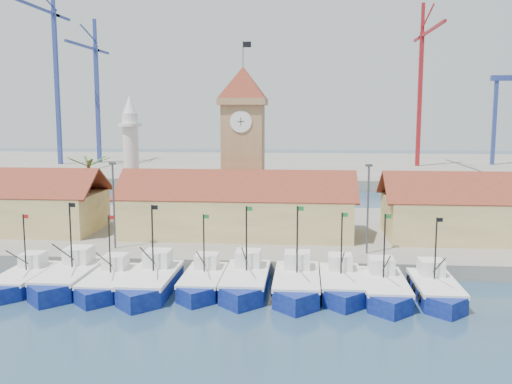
# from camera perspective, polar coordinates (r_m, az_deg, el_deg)

# --- Properties ---
(ground) EXTENTS (400.00, 400.00, 0.00)m
(ground) POSITION_cam_1_polar(r_m,az_deg,el_deg) (48.00, -4.64, -10.99)
(ground) COLOR navy
(ground) RESTS_ON ground
(quay) EXTENTS (140.00, 32.00, 1.50)m
(quay) POSITION_cam_1_polar(r_m,az_deg,el_deg) (70.76, -1.43, -4.15)
(quay) COLOR gray
(quay) RESTS_ON ground
(terminal) EXTENTS (240.00, 80.00, 2.00)m
(terminal) POSITION_cam_1_polar(r_m,az_deg,el_deg) (155.64, 2.06, 2.55)
(terminal) COLOR gray
(terminal) RESTS_ON ground
(boat_0) EXTENTS (3.36, 9.19, 6.96)m
(boat_0) POSITION_cam_1_polar(r_m,az_deg,el_deg) (55.34, -22.35, -8.22)
(boat_0) COLOR navy
(boat_0) RESTS_ON ground
(boat_1) EXTENTS (3.88, 10.64, 8.05)m
(boat_1) POSITION_cam_1_polar(r_m,az_deg,el_deg) (53.91, -18.28, -8.32)
(boat_1) COLOR navy
(boat_1) RESTS_ON ground
(boat_2) EXTENTS (3.40, 9.32, 7.05)m
(boat_2) POSITION_cam_1_polar(r_m,az_deg,el_deg) (52.04, -14.62, -8.88)
(boat_2) COLOR navy
(boat_2) RESTS_ON ground
(boat_3) EXTENTS (3.88, 10.62, 8.04)m
(boat_3) POSITION_cam_1_polar(r_m,az_deg,el_deg) (50.93, -10.49, -9.00)
(boat_3) COLOR navy
(boat_3) RESTS_ON ground
(boat_4) EXTENTS (3.41, 9.34, 7.07)m
(boat_4) POSITION_cam_1_polar(r_m,az_deg,el_deg) (50.87, -5.36, -9.03)
(boat_4) COLOR navy
(boat_4) RESTS_ON ground
(boat_5) EXTENTS (3.80, 10.40, 7.87)m
(boat_5) POSITION_cam_1_polar(r_m,az_deg,el_deg) (50.37, -1.07, -9.08)
(boat_5) COLOR navy
(boat_5) RESTS_ON ground
(boat_6) EXTENTS (3.87, 10.61, 8.03)m
(boat_6) POSITION_cam_1_polar(r_m,az_deg,el_deg) (49.70, 4.09, -9.31)
(boat_6) COLOR navy
(boat_6) RESTS_ON ground
(boat_7) EXTENTS (3.57, 9.79, 7.41)m
(boat_7) POSITION_cam_1_polar(r_m,az_deg,el_deg) (50.33, 8.53, -9.23)
(boat_7) COLOR navy
(boat_7) RESTS_ON ground
(boat_8) EXTENTS (3.63, 9.95, 7.53)m
(boat_8) POSITION_cam_1_polar(r_m,az_deg,el_deg) (49.69, 12.72, -9.56)
(boat_8) COLOR navy
(boat_8) RESTS_ON ground
(boat_9) EXTENTS (3.50, 9.58, 7.25)m
(boat_9) POSITION_cam_1_polar(r_m,az_deg,el_deg) (50.61, 17.58, -9.45)
(boat_9) COLOR navy
(boat_9) RESTS_ON ground
(hall_center) EXTENTS (27.04, 10.13, 7.61)m
(hall_center) POSITION_cam_1_polar(r_m,az_deg,el_deg) (66.23, -1.82, -2.13)
(hall_center) COLOR #E1C57B
(hall_center) RESTS_ON quay
(clock_tower) EXTENTS (5.80, 5.80, 22.70)m
(clock_tower) POSITION_cam_1_polar(r_m,az_deg,el_deg) (71.27, -1.28, 5.04)
(clock_tower) COLOR #A88456
(clock_tower) RESTS_ON quay
(minaret) EXTENTS (3.00, 3.00, 16.30)m
(minaret) POSITION_cam_1_polar(r_m,az_deg,el_deg) (76.44, -12.38, 3.37)
(minaret) COLOR silver
(minaret) RESTS_ON quay
(palm_tree) EXTENTS (5.60, 5.03, 8.39)m
(palm_tree) POSITION_cam_1_polar(r_m,az_deg,el_deg) (76.55, -16.32, 0.62)
(palm_tree) COLOR brown
(palm_tree) RESTS_ON quay
(lamp_posts) EXTENTS (80.70, 0.25, 9.03)m
(lamp_posts) POSITION_cam_1_polar(r_m,az_deg,el_deg) (57.93, -2.26, -1.08)
(lamp_posts) COLOR #3F3F44
(lamp_posts) RESTS_ON quay
(crane_blue_far) EXTENTS (1.00, 38.05, 46.89)m
(crane_blue_far) POSITION_cam_1_polar(r_m,az_deg,el_deg) (159.19, -19.69, 12.12)
(crane_blue_far) COLOR navy
(crane_blue_far) RESTS_ON terminal
(crane_blue_near) EXTENTS (1.00, 29.48, 38.46)m
(crane_blue_near) POSITION_cam_1_polar(r_m,az_deg,el_deg) (162.09, -15.77, 10.29)
(crane_blue_near) COLOR navy
(crane_blue_near) RESTS_ON terminal
(crane_red_right) EXTENTS (1.00, 33.96, 40.71)m
(crane_red_right) POSITION_cam_1_polar(r_m,az_deg,el_deg) (151.22, 16.25, 11.07)
(crane_red_right) COLOR maroon
(crane_red_right) RESTS_ON terminal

